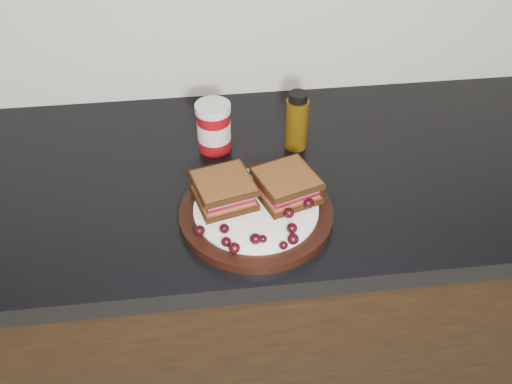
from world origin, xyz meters
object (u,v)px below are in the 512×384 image
at_px(condiment_jar, 214,127).
at_px(oil_bottle, 297,121).
at_px(plate, 256,213).
at_px(sandwich_left, 224,190).

height_order(condiment_jar, oil_bottle, oil_bottle).
bearing_deg(plate, oil_bottle, 62.20).
xyz_separation_m(plate, sandwich_left, (-0.06, 0.03, 0.04)).
relative_size(sandwich_left, condiment_jar, 0.95).
bearing_deg(condiment_jar, plate, -74.82).
height_order(sandwich_left, condiment_jar, condiment_jar).
bearing_deg(condiment_jar, oil_bottle, -4.76).
bearing_deg(sandwich_left, plate, -39.83).
relative_size(plate, sandwich_left, 2.77).
xyz_separation_m(sandwich_left, condiment_jar, (-0.01, 0.20, 0.01)).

